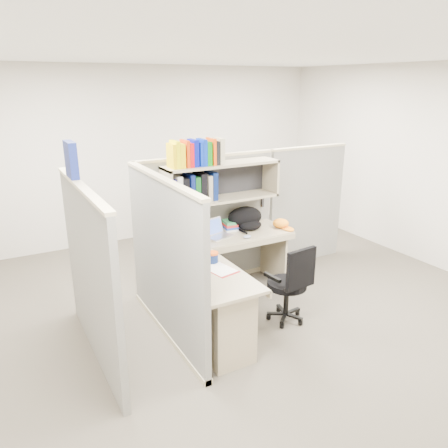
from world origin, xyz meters
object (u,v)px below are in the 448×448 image
desk (224,296)px  backpack (248,218)px  laptop (219,228)px  snack_canister (213,257)px  task_chair (289,296)px

desk → backpack: (0.84, 0.93, 0.42)m
laptop → snack_canister: laptop is taller
laptop → task_chair: 1.11m
backpack → snack_canister: bearing=-126.1°
backpack → snack_canister: backpack is taller
laptop → snack_canister: size_ratio=2.64×
laptop → task_chair: laptop is taller
backpack → snack_canister: size_ratio=4.00×
task_chair → backpack: bearing=83.6°
task_chair → laptop: bearing=110.2°
laptop → snack_canister: bearing=-139.5°
task_chair → desk: bearing=172.9°
snack_canister → desk: bearing=-84.2°
desk → task_chair: task_chair is taller
snack_canister → backpack: bearing=40.4°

